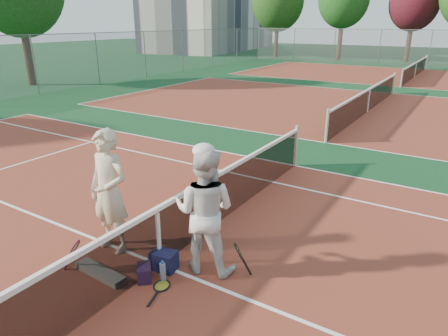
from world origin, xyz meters
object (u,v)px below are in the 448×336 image
object	(u,v)px
net_main	(159,237)
player_b	(205,211)
racket_black_held	(238,260)
racket_spare	(162,286)
racket_red	(76,256)
sports_bag_navy	(164,261)
water_bottle	(163,272)
sports_bag_purple	(144,273)
player_a	(109,192)

from	to	relation	value
net_main	player_b	distance (m)	0.87
racket_black_held	racket_spare	xyz separation A→B (m)	(-0.81, -0.82, -0.26)
player_b	racket_spare	xyz separation A→B (m)	(-0.27, -0.74, -0.97)
player_b	racket_red	bearing A→B (deg)	20.26
racket_black_held	sports_bag_navy	bearing A→B (deg)	-16.90
net_main	racket_spare	world-z (taller)	net_main
racket_spare	water_bottle	world-z (taller)	water_bottle
net_main	sports_bag_purple	xyz separation A→B (m)	(0.05, -0.41, -0.39)
sports_bag_navy	player_b	bearing A→B (deg)	35.65
player_a	racket_red	distance (m)	1.10
racket_red	sports_bag_purple	xyz separation A→B (m)	(1.02, 0.39, -0.15)
racket_red	racket_black_held	bearing A→B (deg)	7.20
sports_bag_purple	water_bottle	world-z (taller)	water_bottle
player_a	water_bottle	world-z (taller)	player_a
racket_black_held	racket_spare	world-z (taller)	racket_black_held
sports_bag_navy	net_main	bearing A→B (deg)	159.66
player_a	player_b	distance (m)	1.68
player_a	player_b	bearing A→B (deg)	11.26
sports_bag_purple	net_main	bearing A→B (deg)	96.22
player_a	sports_bag_navy	distance (m)	1.42
racket_spare	sports_bag_navy	world-z (taller)	sports_bag_navy
net_main	player_a	bearing A→B (deg)	-179.23
racket_black_held	water_bottle	size ratio (longest dim) A/B	1.85
racket_red	racket_black_held	xyz separation A→B (m)	(2.16, 1.21, 0.01)
sports_bag_navy	water_bottle	xyz separation A→B (m)	(0.18, -0.24, -0.00)
player_a	racket_black_held	xyz separation A→B (m)	(2.18, 0.42, -0.76)
player_a	player_b	world-z (taller)	player_a
sports_bag_navy	sports_bag_purple	xyz separation A→B (m)	(-0.08, -0.37, -0.03)
racket_red	water_bottle	bearing A→B (deg)	-0.19
water_bottle	sports_bag_navy	bearing A→B (deg)	126.95
sports_bag_navy	water_bottle	size ratio (longest dim) A/B	1.30
net_main	racket_black_held	size ratio (longest dim) A/B	19.77
net_main	sports_bag_purple	world-z (taller)	net_main
racket_black_held	water_bottle	distance (m)	1.13
net_main	racket_black_held	world-z (taller)	net_main
sports_bag_navy	sports_bag_purple	bearing A→B (deg)	-101.77
net_main	sports_bag_navy	world-z (taller)	net_main
player_b	racket_red	size ratio (longest dim) A/B	3.66
racket_red	racket_black_held	distance (m)	2.48
sports_bag_purple	player_a	bearing A→B (deg)	158.94
water_bottle	net_main	bearing A→B (deg)	136.60
racket_red	racket_spare	xyz separation A→B (m)	(1.35, 0.39, -0.25)
racket_red	sports_bag_purple	distance (m)	1.10
net_main	sports_bag_navy	bearing A→B (deg)	-20.34
player_a	sports_bag_purple	size ratio (longest dim) A/B	7.10
player_b	racket_spare	world-z (taller)	player_b
racket_red	sports_bag_purple	size ratio (longest dim) A/B	1.83
racket_red	sports_bag_navy	bearing A→B (deg)	12.49
net_main	water_bottle	world-z (taller)	net_main
net_main	sports_bag_purple	bearing A→B (deg)	-83.78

